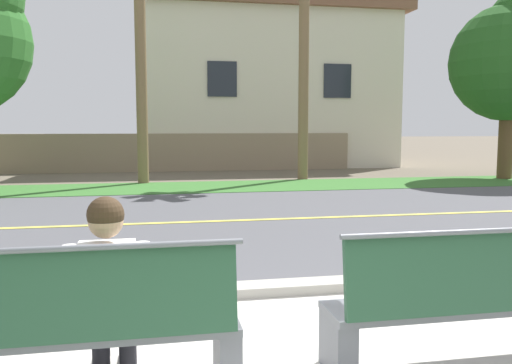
# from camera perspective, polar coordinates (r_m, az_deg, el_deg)

# --- Properties ---
(ground_plane) EXTENTS (140.00, 140.00, 0.00)m
(ground_plane) POSITION_cam_1_polar(r_m,az_deg,el_deg) (10.86, -6.51, -2.90)
(ground_plane) COLOR #665B4C
(curb_edge) EXTENTS (44.00, 0.30, 0.11)m
(curb_edge) POSITION_cam_1_polar(r_m,az_deg,el_deg) (5.36, -1.70, -11.55)
(curb_edge) COLOR #ADA89E
(curb_edge) RESTS_ON ground_plane
(street_asphalt) EXTENTS (52.00, 8.00, 0.01)m
(street_asphalt) POSITION_cam_1_polar(r_m,az_deg,el_deg) (9.38, -5.79, -4.27)
(street_asphalt) COLOR #515156
(street_asphalt) RESTS_ON ground_plane
(road_centre_line) EXTENTS (48.00, 0.14, 0.01)m
(road_centre_line) POSITION_cam_1_polar(r_m,az_deg,el_deg) (9.38, -5.79, -4.24)
(road_centre_line) COLOR #E0CC4C
(road_centre_line) RESTS_ON ground_plane
(far_verge_grass) EXTENTS (48.00, 2.80, 0.02)m
(far_verge_grass) POSITION_cam_1_polar(r_m,az_deg,el_deg) (14.68, -7.68, -0.56)
(far_verge_grass) COLOR #38702D
(far_verge_grass) RESTS_ON ground_plane
(bench_left) EXTENTS (1.89, 0.48, 1.01)m
(bench_left) POSITION_cam_1_polar(r_m,az_deg,el_deg) (3.45, -17.99, -14.86)
(bench_left) COLOR slate
(bench_left) RESTS_ON ground_plane
(bench_right) EXTENTS (1.89, 0.48, 1.01)m
(bench_right) POSITION_cam_1_polar(r_m,az_deg,el_deg) (4.00, 21.27, -12.07)
(bench_right) COLOR slate
(bench_right) RESTS_ON ground_plane
(seated_person_white) EXTENTS (0.52, 0.68, 1.25)m
(seated_person_white) POSITION_cam_1_polar(r_m,az_deg,el_deg) (3.53, -15.47, -10.60)
(seated_person_white) COLOR black
(seated_person_white) RESTS_ON ground_plane
(garden_wall) EXTENTS (13.00, 0.36, 1.40)m
(garden_wall) POSITION_cam_1_polar(r_m,az_deg,el_deg) (20.04, -8.11, 3.16)
(garden_wall) COLOR gray
(garden_wall) RESTS_ON ground_plane
(house_across_street) EXTENTS (10.82, 6.91, 6.82)m
(house_across_street) POSITION_cam_1_polar(r_m,az_deg,el_deg) (23.75, 0.83, 10.30)
(house_across_street) COLOR beige
(house_across_street) RESTS_ON ground_plane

